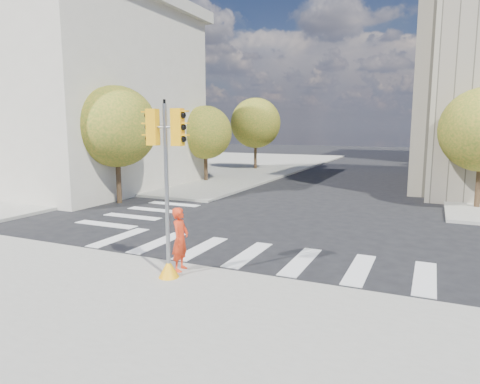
% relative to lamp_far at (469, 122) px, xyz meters
% --- Properties ---
extents(ground, '(160.00, 160.00, 0.00)m').
position_rel_lamp_far_xyz_m(ground, '(-8.00, -28.00, -4.58)').
color(ground, black).
rests_on(ground, ground).
extents(sidewalk_far_left, '(28.00, 40.00, 0.15)m').
position_rel_lamp_far_xyz_m(sidewalk_far_left, '(-28.00, -2.00, -4.50)').
color(sidewalk_far_left, gray).
rests_on(sidewalk_far_left, ground).
extents(classical_building, '(19.00, 15.00, 12.70)m').
position_rel_lamp_far_xyz_m(classical_building, '(-28.00, -20.00, 1.86)').
color(classical_building, beige).
rests_on(classical_building, ground).
extents(tree_lw_near, '(4.40, 4.40, 6.41)m').
position_rel_lamp_far_xyz_m(tree_lw_near, '(-18.50, -24.00, -0.38)').
color(tree_lw_near, '#382616').
rests_on(tree_lw_near, ground).
extents(tree_lw_mid, '(4.00, 4.00, 5.77)m').
position_rel_lamp_far_xyz_m(tree_lw_mid, '(-18.50, -14.00, -0.82)').
color(tree_lw_mid, '#382616').
rests_on(tree_lw_mid, ground).
extents(tree_lw_far, '(4.80, 4.80, 6.95)m').
position_rel_lamp_far_xyz_m(tree_lw_far, '(-18.50, -4.00, -0.04)').
color(tree_lw_far, '#382616').
rests_on(tree_lw_far, ground).
extents(tree_re_mid, '(4.60, 4.60, 6.66)m').
position_rel_lamp_far_xyz_m(tree_re_mid, '(-0.50, -6.00, -0.23)').
color(tree_re_mid, '#382616').
rests_on(tree_re_mid, ground).
extents(tree_re_far, '(4.00, 4.00, 5.88)m').
position_rel_lamp_far_xyz_m(tree_re_far, '(-0.50, 6.00, -0.71)').
color(tree_re_far, '#382616').
rests_on(tree_re_far, ground).
extents(lamp_far, '(0.35, 0.18, 8.11)m').
position_rel_lamp_far_xyz_m(lamp_far, '(0.00, 0.00, 0.00)').
color(lamp_far, black).
rests_on(lamp_far, sidewalk_far_right).
extents(traffic_signal, '(1.06, 0.56, 4.77)m').
position_rel_lamp_far_xyz_m(traffic_signal, '(-9.09, -33.23, -2.40)').
color(traffic_signal, '#F8A40D').
rests_on(traffic_signal, sidewalk_near).
extents(photographer, '(0.52, 0.72, 1.82)m').
position_rel_lamp_far_xyz_m(photographer, '(-9.10, -32.60, -3.52)').
color(photographer, red).
rests_on(photographer, sidewalk_near).
extents(planter_wall, '(5.99, 1.28, 0.50)m').
position_rel_lamp_far_xyz_m(planter_wall, '(-23.00, -25.80, -4.18)').
color(planter_wall, white).
rests_on(planter_wall, sidewalk_left_near).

